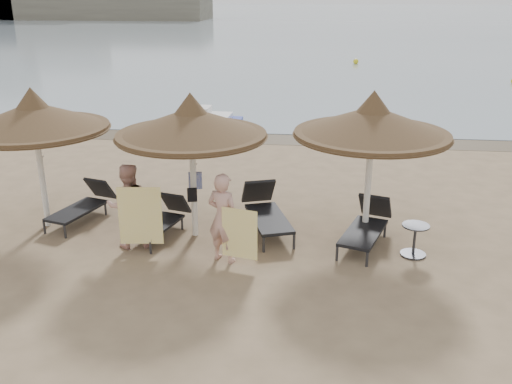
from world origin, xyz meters
TOP-DOWN VIEW (x-y plane):
  - ground at (0.00, 0.00)m, footprint 160.00×160.00m
  - sea at (0.00, 80.00)m, footprint 200.00×140.00m
  - wet_sand_strip at (0.00, 9.40)m, footprint 200.00×1.60m
  - palapa_left at (-3.57, 1.23)m, footprint 3.14×3.14m
  - palapa_center at (-0.16, 1.10)m, footprint 3.13×3.13m
  - palapa_right at (3.48, 1.39)m, footprint 3.19×3.19m
  - lounger_far_left at (-2.88, 1.67)m, footprint 1.12×1.97m
  - lounger_near_left at (-0.86, 1.06)m, footprint 1.02×1.84m
  - lounger_near_right at (1.32, 1.62)m, footprint 1.37×2.25m
  - lounger_far_right at (3.49, 1.13)m, footprint 1.25×2.10m
  - side_table at (4.40, 0.63)m, footprint 0.54×0.54m
  - person_left at (-1.36, 0.40)m, footprint 1.08×0.85m
  - person_right at (0.66, -0.02)m, footprint 1.12×0.93m
  - towel_left at (-1.01, 0.05)m, footprint 0.86×0.12m
  - towel_right at (1.01, -0.27)m, footprint 0.70×0.19m
  - bag_patterned at (-0.16, 1.28)m, footprint 0.30×0.17m
  - bag_dark at (-0.16, 0.94)m, footprint 0.22×0.12m
  - pedal_boat at (-1.44, 10.13)m, footprint 2.02×1.25m
  - buoy_mid at (4.71, 29.65)m, footprint 0.36×0.36m

SIDE VIEW (x-z plane):
  - ground at x=0.00m, z-range 0.00..0.00m
  - wet_sand_strip at x=0.00m, z-range 0.00..0.01m
  - sea at x=0.00m, z-range 0.00..0.03m
  - buoy_mid at x=4.71m, z-range 0.00..0.36m
  - side_table at x=4.40m, z-range -0.02..0.64m
  - pedal_boat at x=-1.44m, z-range -0.12..0.80m
  - lounger_near_left at x=-0.86m, z-range -0.04..0.75m
  - lounger_far_left at x=-2.88m, z-range -0.04..0.79m
  - lounger_far_right at x=3.49m, z-range -0.05..0.85m
  - lounger_near_right at x=1.32m, z-range -0.05..0.91m
  - towel_right at x=1.01m, z-range 0.19..1.20m
  - towel_left at x=-1.01m, z-range 0.23..1.44m
  - bag_dark at x=-0.16m, z-range 0.84..1.13m
  - person_left at x=-1.36m, z-range 0.00..2.06m
  - person_right at x=0.66m, z-range 0.00..2.09m
  - bag_patterned at x=-0.16m, z-range 1.00..1.36m
  - palapa_center at x=-0.16m, z-range 0.92..4.02m
  - palapa_left at x=-3.57m, z-range 0.92..4.04m
  - palapa_right at x=3.48m, z-range 0.94..4.10m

